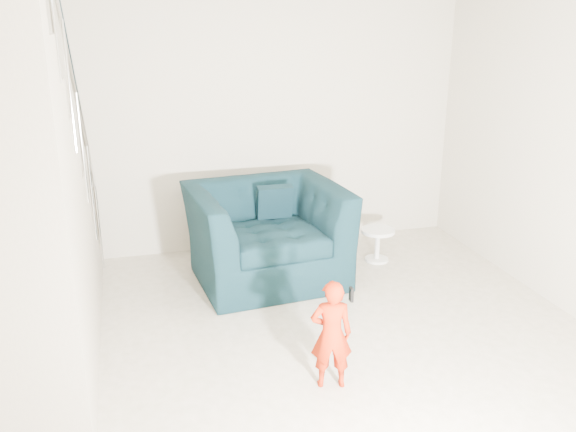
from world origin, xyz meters
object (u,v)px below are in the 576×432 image
Objects in this scene: armchair at (267,234)px; toddler at (331,334)px; side_table at (378,240)px; staircase at (10,258)px.

armchair is 1.93m from toddler.
armchair reaches higher than toddler.
staircase reaches higher than side_table.
side_table is at bearing 22.50° from staircase.
armchair is 2.50m from staircase.
staircase is (-2.10, -1.27, 0.48)m from armchair.
side_table is (1.23, 2.04, -0.17)m from toddler.
armchair is 4.03× the size of side_table.
toddler is 0.23× the size of staircase.
toddler is at bearing -121.13° from side_table.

